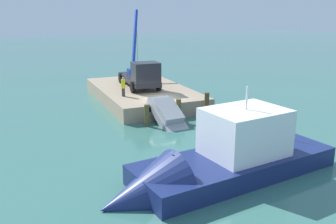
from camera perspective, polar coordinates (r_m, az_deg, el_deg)
The scene contains 9 objects.
ground at distance 31.17m, azimuth -1.07°, elevation -0.04°, with size 200.00×200.00×0.00m, color #386B60.
dock at distance 35.26m, azimuth -3.98°, elevation 2.82°, with size 13.64×7.90×1.24m, color gray.
crane_truck at distance 34.64m, azimuth -4.21°, elevation 5.97°, with size 10.24×3.89×7.21m.
dock_worker at distance 31.55m, azimuth -6.98°, elevation 3.93°, with size 0.34×0.34×1.65m.
salvaged_car at distance 27.72m, azimuth 0.05°, elevation -0.57°, with size 4.23×2.24×2.74m.
moored_yacht at distance 18.81m, azimuth 6.13°, elevation -9.45°, with size 5.53×13.47×6.56m.
piling_near at distance 27.30m, azimuth -3.34°, elevation -0.54°, with size 0.34×0.34×1.66m, color brown.
piling_mid at distance 28.25m, azimuth 1.64°, elevation 0.22°, with size 0.40×0.40×1.83m, color brown.
piling_far at distance 29.71m, azimuth 6.04°, elevation 1.11°, with size 0.38×0.38×2.03m, color #503C20.
Camera 1 is at (27.75, -11.41, 8.43)m, focal length 39.17 mm.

